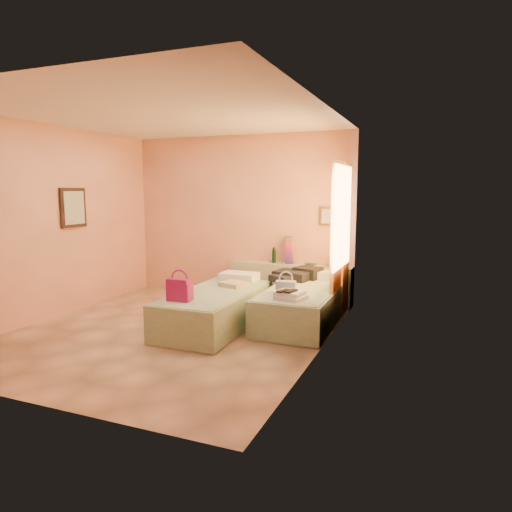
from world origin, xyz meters
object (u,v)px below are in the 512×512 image
Objects in this scene: water_bottle at (274,255)px; blue_handbag at (286,287)px; headboard_ledge at (290,283)px; magenta_handbag at (180,289)px; bed_left at (216,309)px; green_book at (311,264)px; towel_stack at (291,295)px; bed_right at (303,305)px; flower_vase at (334,260)px.

water_bottle reaches higher than blue_handbag.
water_bottle is (-0.30, 0.02, 0.45)m from headboard_ledge.
bed_left is at bearing 71.37° from magenta_handbag.
headboard_ledge is 12.71× the size of green_book.
green_book is at bearing 1.64° from water_bottle.
headboard_ledge is at bearing -3.78° from water_bottle.
magenta_handbag is (-0.17, -0.64, 0.39)m from bed_left.
green_book reaches higher than towel_stack.
headboard_ledge is 1.86m from towel_stack.
water_bottle is (0.24, 1.71, 0.53)m from bed_left.
bed_left is 5.71× the size of towel_stack.
green_book is at bearing 82.01° from blue_handbag.
towel_stack is (0.56, -1.75, 0.23)m from headboard_ledge.
towel_stack is (0.86, -1.77, -0.23)m from water_bottle.
blue_handbag is (-0.13, -0.42, 0.33)m from bed_right.
flower_vase is at bearing 1.03° from green_book.
green_book reaches higher than bed_right.
bed_left and bed_right have the same top height.
magenta_handbag is at bearing -152.49° from blue_handbag.
magenta_handbag is at bearing -134.64° from bed_right.
water_bottle is 1.66m from blue_handbag.
towel_stack is at bearing -67.88° from green_book.
water_bottle reaches higher than magenta_handbag.
flower_vase is 0.85× the size of magenta_handbag.
magenta_handbag is at bearing -99.78° from water_bottle.
headboard_ledge is 0.87m from flower_vase.
headboard_ledge is 5.86× the size of towel_stack.
bed_left is 1.14m from towel_stack.
headboard_ledge is at bearing 94.67° from blue_handbag.
headboard_ledge is at bearing 175.22° from flower_vase.
headboard_ledge is 1.18m from bed_right.
water_bottle is at bearing -163.48° from green_book.
flower_vase is 0.96× the size of blue_handbag.
bed_right is 12.40× the size of green_book.
green_book is 1.81m from towel_stack.
flower_vase is at bearing -4.49° from water_bottle.
blue_handbag is (1.11, 0.86, -0.06)m from magenta_handbag.
headboard_ledge is at bearing 69.42° from magenta_handbag.
towel_stack is (1.27, 0.58, -0.09)m from magenta_handbag.
bed_left is 0.77m from magenta_handbag.
bed_left is at bearing -97.82° from water_bottle.
blue_handbag is (0.70, -1.49, -0.19)m from water_bottle.
water_bottle reaches higher than towel_stack.
towel_stack is (0.23, -1.79, -0.11)m from green_book.
magenta_handbag is at bearing -122.45° from flower_vase.
magenta_handbag reaches higher than bed_left.
bed_right is 5.71× the size of towel_stack.
flower_vase is (1.04, -0.08, 0.00)m from water_bottle.
towel_stack is at bearing -72.29° from headboard_ledge.
headboard_ledge reaches higher than bed_left.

